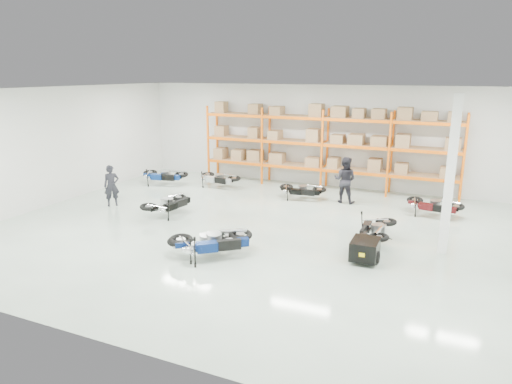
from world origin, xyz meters
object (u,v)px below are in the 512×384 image
at_px(moto_black_far_left, 168,200).
at_px(person_back, 345,180).
at_px(moto_back_a, 163,173).
at_px(moto_back_d, 434,202).
at_px(moto_back_c, 301,187).
at_px(moto_silver_left, 205,238).
at_px(person_left, 112,186).
at_px(moto_blue_centre, 213,237).
at_px(trailer, 365,249).
at_px(moto_back_b, 218,175).
at_px(moto_touring_right, 375,225).

height_order(moto_black_far_left, person_back, person_back).
bearing_deg(moto_back_a, moto_black_far_left, -151.29).
relative_size(moto_back_a, moto_back_d, 1.10).
height_order(moto_back_c, moto_back_d, moto_back_d).
bearing_deg(moto_silver_left, person_left, 22.01).
bearing_deg(moto_blue_centre, person_left, 25.54).
relative_size(trailer, moto_back_d, 0.87).
bearing_deg(trailer, person_back, 107.94).
distance_m(moto_blue_centre, moto_black_far_left, 4.39).
relative_size(moto_blue_centre, person_back, 1.11).
height_order(moto_blue_centre, moto_silver_left, moto_blue_centre).
bearing_deg(moto_silver_left, moto_back_b, -15.36).
bearing_deg(moto_back_b, moto_back_d, -85.22).
bearing_deg(moto_back_d, moto_touring_right, 168.93).
height_order(moto_back_b, person_left, person_left).
xyz_separation_m(trailer, moto_back_d, (1.45, 5.13, 0.16)).
height_order(moto_silver_left, moto_back_b, moto_back_b).
xyz_separation_m(moto_back_a, moto_back_d, (11.61, -0.00, -0.05)).
relative_size(moto_touring_right, moto_back_c, 1.09).
bearing_deg(person_back, moto_touring_right, 118.13).
height_order(moto_back_c, person_back, person_back).
bearing_deg(person_left, moto_back_d, -29.45).
height_order(moto_silver_left, moto_back_c, moto_silver_left).
bearing_deg(moto_back_a, person_left, 173.90).
height_order(moto_blue_centre, person_left, person_left).
height_order(moto_black_far_left, trailer, moto_black_far_left).
height_order(moto_blue_centre, moto_black_far_left, moto_blue_centre).
xyz_separation_m(moto_blue_centre, person_back, (2.04, 7.03, 0.30)).
relative_size(moto_back_b, person_left, 1.11).
height_order(moto_touring_right, person_back, person_back).
distance_m(trailer, person_back, 5.95).
distance_m(moto_touring_right, moto_back_c, 5.19).
relative_size(moto_touring_right, moto_back_a, 0.96).
bearing_deg(moto_back_c, trailer, -150.65).
distance_m(person_left, person_back, 9.08).
xyz_separation_m(moto_black_far_left, moto_touring_right, (7.31, 0.21, 0.00)).
distance_m(moto_back_c, moto_back_d, 5.04).
height_order(moto_back_a, moto_back_c, moto_back_a).
bearing_deg(moto_black_far_left, person_back, -131.37).
bearing_deg(moto_back_a, moto_touring_right, -117.69).
bearing_deg(moto_back_a, moto_back_d, -98.53).
xyz_separation_m(trailer, person_back, (-1.89, 5.61, 0.55)).
bearing_deg(moto_touring_right, person_left, -179.00).
distance_m(moto_back_a, moto_back_b, 2.57).
relative_size(moto_silver_left, trailer, 1.17).
height_order(moto_silver_left, moto_back_a, moto_back_a).
relative_size(moto_back_c, person_back, 0.90).
bearing_deg(moto_touring_right, moto_back_a, 161.45).
relative_size(moto_blue_centre, moto_black_far_left, 1.13).
xyz_separation_m(moto_back_b, person_back, (5.78, -0.15, 0.38)).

